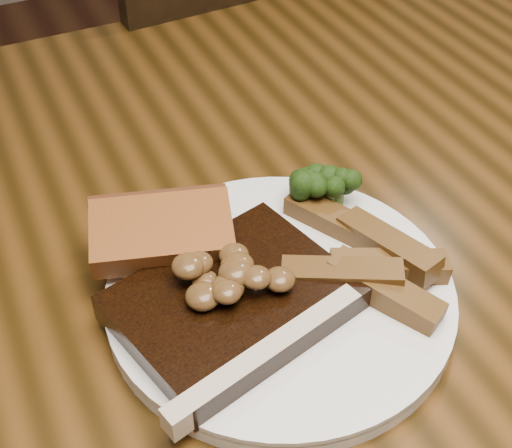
{
  "coord_description": "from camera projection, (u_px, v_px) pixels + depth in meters",
  "views": [
    {
      "loc": [
        -0.19,
        -0.35,
        1.15
      ],
      "look_at": [
        -0.01,
        0.02,
        0.78
      ],
      "focal_mm": 50.0,
      "sensor_mm": 36.0,
      "label": 1
    }
  ],
  "objects": [
    {
      "name": "chair_far",
      "position": [
        231.0,
        141.0,
        1.21
      ],
      "size": [
        0.41,
        0.41,
        0.82
      ],
      "rotation": [
        0.0,
        0.0,
        3.2
      ],
      "color": "black",
      "rests_on": "ground"
    },
    {
      "name": "mushroom_pile",
      "position": [
        233.0,
        269.0,
        0.49
      ],
      "size": [
        0.07,
        0.07,
        0.03
      ],
      "primitive_type": null,
      "color": "brown",
      "rests_on": "steak"
    },
    {
      "name": "broccoli_cluster",
      "position": [
        305.0,
        186.0,
        0.59
      ],
      "size": [
        0.06,
        0.06,
        0.04
      ],
      "primitive_type": null,
      "color": "#1E390D",
      "rests_on": "plate"
    },
    {
      "name": "steak",
      "position": [
        233.0,
        303.0,
        0.5
      ],
      "size": [
        0.18,
        0.16,
        0.02
      ],
      "primitive_type": "cube",
      "rotation": [
        0.0,
        0.0,
        0.25
      ],
      "color": "black",
      "rests_on": "plate"
    },
    {
      "name": "dining_table",
      "position": [
        276.0,
        334.0,
        0.63
      ],
      "size": [
        1.6,
        0.9,
        0.75
      ],
      "color": "#482B0E",
      "rests_on": "ground"
    },
    {
      "name": "plate",
      "position": [
        280.0,
        295.0,
        0.53
      ],
      "size": [
        0.29,
        0.29,
        0.01
      ],
      "primitive_type": "cylinder",
      "rotation": [
        0.0,
        0.0,
        -0.12
      ],
      "color": "white",
      "rests_on": "dining_table"
    },
    {
      "name": "garlic_bread",
      "position": [
        164.0,
        251.0,
        0.54
      ],
      "size": [
        0.12,
        0.09,
        0.02
      ],
      "primitive_type": "cube",
      "rotation": [
        0.0,
        0.0,
        -0.3
      ],
      "color": "#984F1B",
      "rests_on": "plate"
    },
    {
      "name": "potato_wedges",
      "position": [
        374.0,
        262.0,
        0.53
      ],
      "size": [
        0.11,
        0.11,
        0.02
      ],
      "primitive_type": null,
      "color": "brown",
      "rests_on": "plate"
    },
    {
      "name": "steak_bone",
      "position": [
        267.0,
        361.0,
        0.47
      ],
      "size": [
        0.16,
        0.05,
        0.02
      ],
      "primitive_type": "cube",
      "rotation": [
        0.0,
        0.0,
        0.25
      ],
      "color": "#C5B399",
      "rests_on": "plate"
    }
  ]
}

